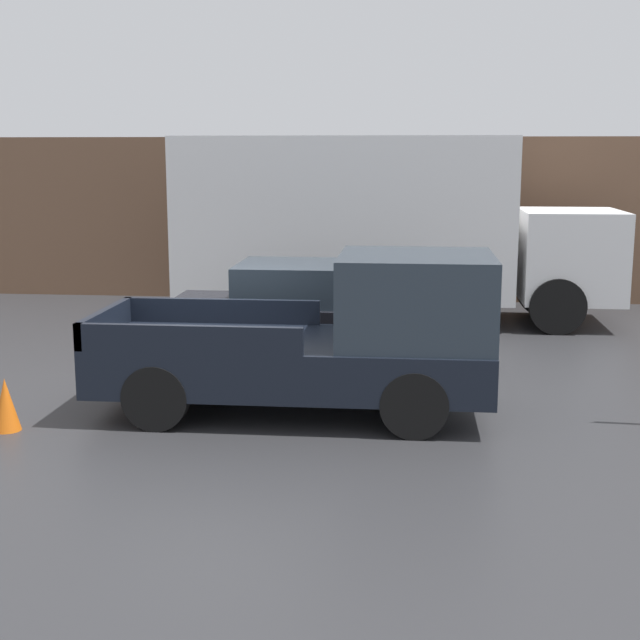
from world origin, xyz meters
TOP-DOWN VIEW (x-y plane):
  - ground_plane at (0.00, 0.00)m, footprint 60.00×60.00m
  - building_wall at (0.00, 8.44)m, footprint 28.00×0.15m
  - pickup_truck at (1.94, -0.81)m, footprint 5.13×2.08m
  - car at (1.30, 1.88)m, footprint 4.40×1.97m
  - delivery_truck at (2.19, 5.83)m, footprint 8.75×2.35m
  - traffic_cone at (-2.03, -1.94)m, footprint 0.34×0.34m

SIDE VIEW (x-z plane):
  - ground_plane at x=0.00m, z-range 0.00..0.00m
  - traffic_cone at x=-2.03m, z-range 0.00..0.66m
  - car at x=1.30m, z-range 0.01..1.67m
  - pickup_truck at x=1.94m, z-range -0.07..2.06m
  - building_wall at x=0.00m, z-range 0.00..3.73m
  - delivery_truck at x=2.19m, z-range 0.12..3.82m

